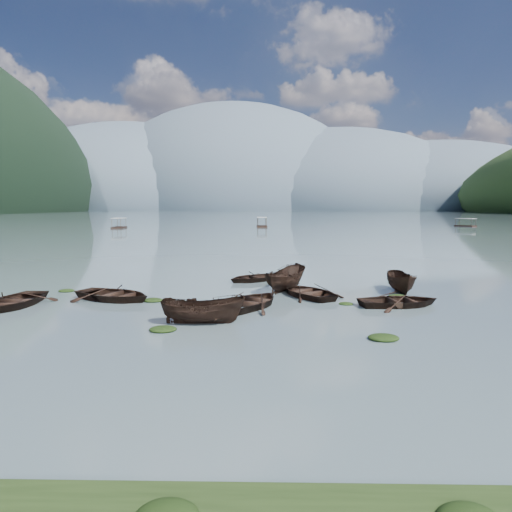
{
  "coord_description": "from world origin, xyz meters",
  "views": [
    {
      "loc": [
        0.63,
        -19.02,
        5.3
      ],
      "look_at": [
        0.0,
        12.0,
        2.0
      ],
      "focal_mm": 32.0,
      "sensor_mm": 36.0,
      "label": 1
    }
  ],
  "objects_px": {
    "rowboat_3": "(308,296)",
    "pontoon_centre": "(262,227)",
    "rowboat_0": "(14,306)",
    "pontoon_left": "(119,228)"
  },
  "relations": [
    {
      "from": "rowboat_3",
      "to": "pontoon_centre",
      "type": "bearing_deg",
      "value": -116.78
    },
    {
      "from": "pontoon_left",
      "to": "pontoon_centre",
      "type": "bearing_deg",
      "value": 6.82
    },
    {
      "from": "pontoon_left",
      "to": "pontoon_centre",
      "type": "height_order",
      "value": "pontoon_centre"
    },
    {
      "from": "pontoon_left",
      "to": "pontoon_centre",
      "type": "distance_m",
      "value": 37.49
    },
    {
      "from": "rowboat_0",
      "to": "rowboat_3",
      "type": "bearing_deg",
      "value": 13.72
    },
    {
      "from": "rowboat_0",
      "to": "pontoon_left",
      "type": "relative_size",
      "value": 0.73
    },
    {
      "from": "rowboat_0",
      "to": "rowboat_3",
      "type": "height_order",
      "value": "rowboat_0"
    },
    {
      "from": "rowboat_0",
      "to": "pontoon_left",
      "type": "height_order",
      "value": "pontoon_left"
    },
    {
      "from": "rowboat_3",
      "to": "pontoon_left",
      "type": "xyz_separation_m",
      "value": [
        -40.25,
        89.75,
        0.0
      ]
    },
    {
      "from": "rowboat_0",
      "to": "pontoon_left",
      "type": "bearing_deg",
      "value": 107.21
    }
  ]
}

